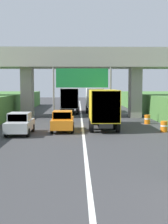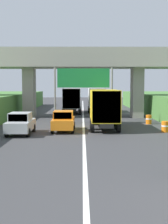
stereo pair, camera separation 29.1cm
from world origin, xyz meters
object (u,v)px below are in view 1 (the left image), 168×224
object	(u,v)px
truck_green	(70,99)
construction_barrel_3	(164,126)
car_silver	(20,124)
construction_barrel_4	(147,119)
truck_red	(94,99)
truck_yellow	(103,107)
overhead_highway_sign	(82,82)
car_orange	(63,121)

from	to	relation	value
truck_green	construction_barrel_3	distance (m)	19.71
car_silver	construction_barrel_3	world-z (taller)	car_silver
truck_green	construction_barrel_4	size ratio (longest dim) A/B	8.11
construction_barrel_3	truck_red	bearing A→B (deg)	103.32
truck_yellow	construction_barrel_4	world-z (taller)	truck_yellow
truck_green	construction_barrel_3	xyz separation A→B (m)	(8.17, -17.88, -1.47)
truck_red	construction_barrel_3	size ratio (longest dim) A/B	8.11
truck_green	car_silver	bearing A→B (deg)	-100.27
truck_yellow	truck_green	bearing A→B (deg)	101.77
car_silver	construction_barrel_3	xyz separation A→B (m)	(11.60, 1.08, -0.40)
construction_barrel_3	truck_yellow	bearing A→B (deg)	156.25
overhead_highway_sign	construction_barrel_3	xyz separation A→B (m)	(6.65, -5.94, -3.71)
truck_red	truck_green	bearing A→B (deg)	-148.82
truck_yellow	car_silver	size ratio (longest dim) A/B	1.78
truck_green	construction_barrel_3	world-z (taller)	truck_green
overhead_highway_sign	construction_barrel_4	size ratio (longest dim) A/B	6.53
overhead_highway_sign	construction_barrel_4	world-z (taller)	overhead_highway_sign
truck_yellow	car_orange	xyz separation A→B (m)	(-3.46, -1.57, -1.08)
truck_green	overhead_highway_sign	bearing A→B (deg)	-82.79
truck_red	construction_barrel_3	xyz separation A→B (m)	(4.73, -19.96, -1.47)
construction_barrel_4	car_orange	bearing A→B (deg)	-149.11
overhead_highway_sign	construction_barrel_4	xyz separation A→B (m)	(6.48, -0.47, -3.71)
truck_yellow	truck_red	xyz separation A→B (m)	(0.16, 17.81, 0.00)
overhead_highway_sign	construction_barrel_4	distance (m)	7.48
truck_red	car_orange	world-z (taller)	truck_red
overhead_highway_sign	truck_yellow	size ratio (longest dim) A/B	0.81
overhead_highway_sign	truck_green	size ratio (longest dim) A/B	0.81
car_orange	construction_barrel_3	world-z (taller)	car_orange
truck_red	car_silver	distance (m)	22.17
truck_yellow	truck_green	size ratio (longest dim) A/B	1.00
car_silver	construction_barrel_4	xyz separation A→B (m)	(11.43, 6.56, -0.40)
overhead_highway_sign	car_orange	bearing A→B (deg)	-107.53
overhead_highway_sign	construction_barrel_3	world-z (taller)	overhead_highway_sign
construction_barrel_4	construction_barrel_3	bearing A→B (deg)	-88.20
overhead_highway_sign	car_silver	bearing A→B (deg)	-125.16
truck_red	construction_barrel_4	size ratio (longest dim) A/B	8.11
truck_yellow	construction_barrel_3	bearing A→B (deg)	-23.75
overhead_highway_sign	truck_red	distance (m)	14.33
truck_green	truck_red	world-z (taller)	same
car_orange	truck_red	bearing A→B (deg)	79.42
truck_yellow	truck_green	world-z (taller)	same
truck_yellow	construction_barrel_4	bearing A→B (deg)	35.17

